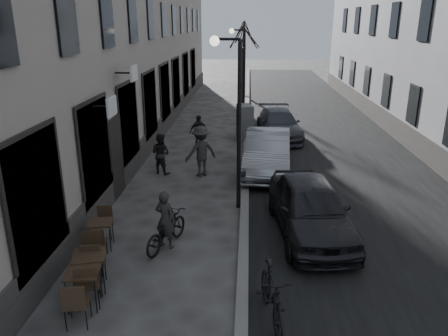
# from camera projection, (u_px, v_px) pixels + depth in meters

# --- Properties ---
(road) EXTENTS (7.30, 60.00, 0.00)m
(road) POSITION_uv_depth(u_px,v_px,m) (317.00, 131.00, 22.75)
(road) COLOR black
(road) RESTS_ON ground
(kerb) EXTENTS (0.25, 60.00, 0.12)m
(kerb) POSITION_uv_depth(u_px,v_px,m) (247.00, 129.00, 22.92)
(kerb) COLOR slate
(kerb) RESTS_ON ground
(streetlamp_near) EXTENTS (0.90, 0.28, 5.09)m
(streetlamp_near) POSITION_uv_depth(u_px,v_px,m) (233.00, 106.00, 12.49)
(streetlamp_near) COLOR black
(streetlamp_near) RESTS_ON ground
(streetlamp_far) EXTENTS (0.90, 0.28, 5.09)m
(streetlamp_far) POSITION_uv_depth(u_px,v_px,m) (241.00, 65.00, 23.84)
(streetlamp_far) COLOR black
(streetlamp_far) RESTS_ON ground
(tree_near) EXTENTS (2.40, 2.40, 5.70)m
(tree_near) POSITION_uv_depth(u_px,v_px,m) (244.00, 35.00, 26.19)
(tree_near) COLOR black
(tree_near) RESTS_ON ground
(tree_far) EXTENTS (2.40, 2.40, 5.70)m
(tree_far) POSITION_uv_depth(u_px,v_px,m) (245.00, 32.00, 31.86)
(tree_far) COLOR black
(tree_far) RESTS_ON ground
(bistro_set_a) EXTENTS (0.74, 1.64, 0.95)m
(bistro_set_a) POSITION_uv_depth(u_px,v_px,m) (84.00, 285.00, 8.69)
(bistro_set_a) COLOR black
(bistro_set_a) RESTS_ON ground
(bistro_set_b) EXTENTS (0.87, 1.70, 0.97)m
(bistro_set_b) POSITION_uv_depth(u_px,v_px,m) (90.00, 268.00, 9.26)
(bistro_set_b) COLOR black
(bistro_set_b) RESTS_ON ground
(bistro_set_c) EXTENTS (0.67, 1.48, 0.85)m
(bistro_set_c) POSITION_uv_depth(u_px,v_px,m) (101.00, 232.00, 10.97)
(bistro_set_c) COLOR black
(bistro_set_c) RESTS_ON ground
(utility_cabinet) EXTENTS (0.86, 1.22, 1.66)m
(utility_cabinet) POSITION_uv_depth(u_px,v_px,m) (245.00, 122.00, 21.01)
(utility_cabinet) COLOR #59595C
(utility_cabinet) RESTS_ON ground
(bicycle) EXTENTS (1.22, 1.87, 0.93)m
(bicycle) POSITION_uv_depth(u_px,v_px,m) (166.00, 230.00, 11.01)
(bicycle) COLOR black
(bicycle) RESTS_ON ground
(cyclist_rider) EXTENTS (0.65, 0.54, 1.52)m
(cyclist_rider) POSITION_uv_depth(u_px,v_px,m) (165.00, 219.00, 10.91)
(cyclist_rider) COLOR #292723
(cyclist_rider) RESTS_ON ground
(pedestrian_near) EXTENTS (0.93, 0.84, 1.55)m
(pedestrian_near) POSITION_uv_depth(u_px,v_px,m) (161.00, 153.00, 16.28)
(pedestrian_near) COLOR black
(pedestrian_near) RESTS_ON ground
(pedestrian_mid) EXTENTS (1.40, 1.24, 1.88)m
(pedestrian_mid) POSITION_uv_depth(u_px,v_px,m) (201.00, 151.00, 15.98)
(pedestrian_mid) COLOR #2E2C28
(pedestrian_mid) RESTS_ON ground
(pedestrian_far) EXTENTS (0.94, 0.76, 1.50)m
(pedestrian_far) POSITION_uv_depth(u_px,v_px,m) (199.00, 132.00, 19.58)
(pedestrian_far) COLOR black
(pedestrian_far) RESTS_ON ground
(car_near) EXTENTS (2.26, 4.65, 1.53)m
(car_near) POSITION_uv_depth(u_px,v_px,m) (310.00, 208.00, 11.59)
(car_near) COLOR black
(car_near) RESTS_ON ground
(car_mid) EXTENTS (1.93, 4.77, 1.54)m
(car_mid) POSITION_uv_depth(u_px,v_px,m) (267.00, 152.00, 16.45)
(car_mid) COLOR gray
(car_mid) RESTS_ON ground
(car_far) EXTENTS (2.23, 4.76, 1.34)m
(car_far) POSITION_uv_depth(u_px,v_px,m) (279.00, 124.00, 21.31)
(car_far) COLOR #35363E
(car_far) RESTS_ON ground
(moped) EXTENTS (0.82, 1.91, 1.11)m
(moped) POSITION_uv_depth(u_px,v_px,m) (272.00, 295.00, 8.26)
(moped) COLOR black
(moped) RESTS_ON ground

